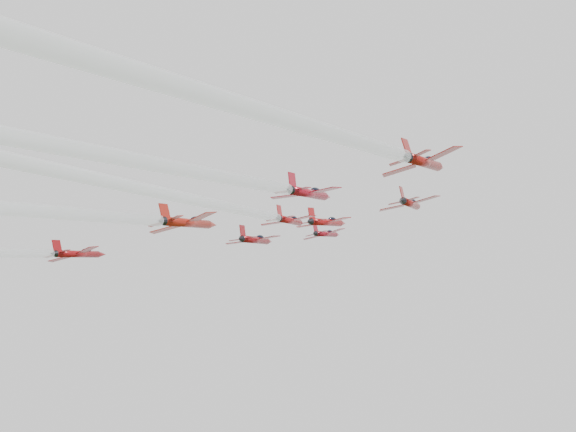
% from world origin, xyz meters
% --- Properties ---
extents(jet_lead, '(8.39, 11.13, 5.80)m').
position_xyz_m(jet_lead, '(-3.88, 25.73, 158.55)').
color(jet_lead, maroon).
extents(jet_row2_left, '(9.98, 13.23, 6.90)m').
position_xyz_m(jet_row2_left, '(-11.14, 12.10, 152.31)').
color(jet_row2_left, maroon).
extents(jet_row2_center, '(9.79, 12.98, 6.77)m').
position_xyz_m(jet_row2_center, '(2.21, 11.85, 152.19)').
color(jet_row2_center, '#B11011').
extents(jet_row2_right, '(10.02, 13.29, 6.93)m').
position_xyz_m(jet_row2_right, '(16.02, 13.96, 153.16)').
color(jet_row2_right, maroon).
extents(jet_center, '(8.79, 86.96, 40.75)m').
position_xyz_m(jet_center, '(0.76, -37.29, 129.56)').
color(jet_center, '#AC1013').
extents(jet_rear_right, '(9.49, 93.92, 44.01)m').
position_xyz_m(jet_rear_right, '(11.57, -56.98, 120.52)').
color(jet_rear_right, '#AF1020').
extents(jet_rear_farright, '(10.13, 100.21, 46.96)m').
position_xyz_m(jet_rear_farright, '(26.72, -60.19, 119.05)').
color(jet_rear_farright, '#A3140F').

